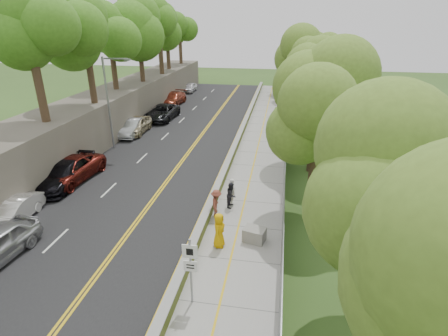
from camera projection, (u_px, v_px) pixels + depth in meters
ground at (187, 255)px, 17.45m from camera, size 140.00×140.00×0.00m
road at (173, 148)px, 31.86m from camera, size 11.20×66.00×0.04m
sidewalk at (260, 153)px, 30.62m from camera, size 4.20×66.00×0.05m
jersey_barrier at (235, 148)px, 30.87m from camera, size 0.42×66.00×0.60m
rock_embankment at (88, 122)px, 32.33m from camera, size 5.00×66.00×4.00m
chainlink_fence at (285, 144)px, 29.90m from camera, size 0.04×66.00×2.00m
trees_embankment at (78, 23)px, 28.88m from camera, size 6.40×66.00×13.00m
trees_fenceside at (321, 73)px, 27.16m from camera, size 7.00×66.00×14.00m
streetlight at (110, 97)px, 29.91m from camera, size 2.52×0.22×8.00m
signpost at (191, 265)px, 13.78m from camera, size 0.62×0.09×3.10m
construction_barrel at (282, 126)px, 36.27m from camera, size 0.58×0.58×0.96m
concrete_block at (254, 235)px, 18.39m from camera, size 1.27×1.07×0.74m
car_1 at (13, 212)px, 19.96m from camera, size 1.73×4.22×1.36m
car_2 at (69, 170)px, 25.03m from camera, size 3.23×6.17×1.66m
car_3 at (64, 174)px, 24.47m from camera, size 2.45×5.72×1.64m
car_4 at (137, 125)px, 35.60m from camera, size 2.07×4.86×1.64m
car_5 at (132, 127)px, 34.97m from camera, size 1.93×4.86×1.57m
car_6 at (162, 112)px, 40.32m from camera, size 2.91×6.04×1.66m
car_7 at (173, 99)px, 47.19m from camera, size 2.66×5.75×1.63m
car_8 at (190, 87)px, 55.40m from camera, size 1.68×4.18×1.42m
painter_0 at (219, 230)px, 17.74m from camera, size 0.64×0.95×1.89m
painter_1 at (232, 191)px, 21.92m from camera, size 0.60×0.73×1.72m
painter_2 at (231, 195)px, 21.58m from camera, size 0.71×0.86×1.63m
painter_3 at (216, 203)px, 20.48m from camera, size 0.80×1.20×1.72m
person_far at (278, 111)px, 41.21m from camera, size 0.97×0.50×1.58m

